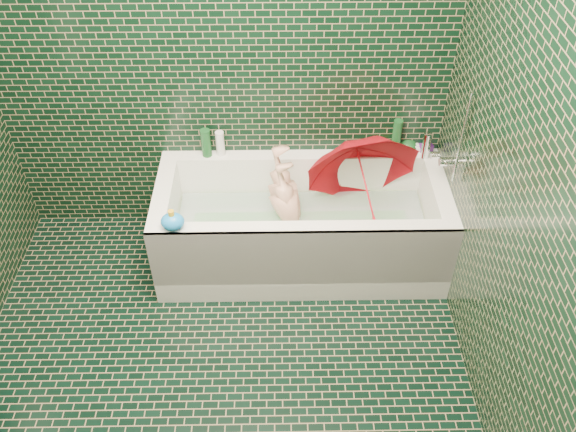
{
  "coord_description": "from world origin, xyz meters",
  "views": [
    {
      "loc": [
        0.33,
        -1.67,
        2.77
      ],
      "look_at": [
        0.37,
        0.82,
        0.52
      ],
      "focal_mm": 38.0,
      "sensor_mm": 36.0,
      "label": 1
    }
  ],
  "objects_px": {
    "child": "(291,216)",
    "bath_toy": "(173,221)",
    "umbrella": "(366,186)",
    "rubber_duck": "(388,148)",
    "bathtub": "(301,233)"
  },
  "relations": [
    {
      "from": "bathtub",
      "to": "umbrella",
      "type": "bearing_deg",
      "value": 7.95
    },
    {
      "from": "umbrella",
      "to": "bath_toy",
      "type": "bearing_deg",
      "value": -168.1
    },
    {
      "from": "rubber_duck",
      "to": "child",
      "type": "bearing_deg",
      "value": -168.23
    },
    {
      "from": "bathtub",
      "to": "child",
      "type": "height_order",
      "value": "bathtub"
    },
    {
      "from": "child",
      "to": "rubber_duck",
      "type": "height_order",
      "value": "rubber_duck"
    },
    {
      "from": "bathtub",
      "to": "child",
      "type": "distance_m",
      "value": 0.13
    },
    {
      "from": "bathtub",
      "to": "child",
      "type": "bearing_deg",
      "value": 142.23
    },
    {
      "from": "child",
      "to": "umbrella",
      "type": "height_order",
      "value": "umbrella"
    },
    {
      "from": "bathtub",
      "to": "child",
      "type": "relative_size",
      "value": 1.92
    },
    {
      "from": "rubber_duck",
      "to": "bath_toy",
      "type": "bearing_deg",
      "value": -166.26
    },
    {
      "from": "bathtub",
      "to": "child",
      "type": "xyz_separation_m",
      "value": [
        -0.07,
        0.05,
        0.1
      ]
    },
    {
      "from": "bathtub",
      "to": "bath_toy",
      "type": "relative_size",
      "value": 11.79
    },
    {
      "from": "child",
      "to": "bath_toy",
      "type": "relative_size",
      "value": 6.13
    },
    {
      "from": "umbrella",
      "to": "rubber_duck",
      "type": "height_order",
      "value": "umbrella"
    },
    {
      "from": "child",
      "to": "umbrella",
      "type": "xyz_separation_m",
      "value": [
        0.44,
        0.0,
        0.22
      ]
    }
  ]
}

